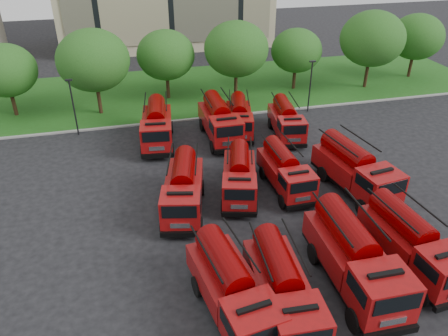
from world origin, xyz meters
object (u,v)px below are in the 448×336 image
object	(u,v)px
fire_truck_8	(157,125)
fire_truck_2	(354,258)
fire_truck_1	(282,289)
fire_truck_7	(355,170)
firefighter_5	(355,175)
fire_truck_10	(239,118)
fire_truck_3	(412,243)
firefighter_0	(392,321)
fire_truck_0	(232,289)
fire_truck_9	(220,121)
firefighter_4	(244,212)
fire_truck_4	(183,188)
fire_truck_6	(285,170)
fire_truck_5	(239,176)
fire_truck_11	(286,120)

from	to	relation	value
fire_truck_8	fire_truck_2	bearing A→B (deg)	-60.27
fire_truck_1	fire_truck_7	distance (m)	12.71
fire_truck_1	fire_truck_2	distance (m)	4.39
fire_truck_8	firefighter_5	xyz separation A→B (m)	(13.82, -9.05, -1.64)
fire_truck_10	fire_truck_3	bearing A→B (deg)	-63.35
firefighter_0	firefighter_5	size ratio (longest dim) A/B	1.07
fire_truck_0	fire_truck_3	distance (m)	10.38
fire_truck_10	firefighter_5	xyz separation A→B (m)	(6.54, -9.26, -1.46)
fire_truck_8	fire_truck_9	world-z (taller)	fire_truck_9
fire_truck_1	firefighter_0	world-z (taller)	fire_truck_1
fire_truck_1	fire_truck_10	world-z (taller)	fire_truck_1
firefighter_4	firefighter_5	world-z (taller)	firefighter_5
fire_truck_10	firefighter_0	size ratio (longest dim) A/B	3.68
firefighter_4	fire_truck_0	bearing A→B (deg)	124.57
fire_truck_4	fire_truck_8	bearing A→B (deg)	106.01
fire_truck_6	fire_truck_7	world-z (taller)	fire_truck_7
fire_truck_8	fire_truck_10	bearing A→B (deg)	8.73
fire_truck_6	firefighter_0	bearing A→B (deg)	-87.39
fire_truck_2	fire_truck_8	xyz separation A→B (m)	(-7.97, 19.10, -0.14)
fire_truck_9	fire_truck_4	bearing A→B (deg)	-115.90
fire_truck_10	firefighter_5	distance (m)	11.43
fire_truck_0	fire_truck_1	distance (m)	2.41
fire_truck_2	fire_truck_9	distance (m)	18.83
fire_truck_2	firefighter_5	bearing A→B (deg)	61.12
firefighter_0	fire_truck_5	bearing A→B (deg)	71.71
fire_truck_11	fire_truck_2	bearing A→B (deg)	-91.53
fire_truck_11	firefighter_4	world-z (taller)	fire_truck_11
fire_truck_5	fire_truck_7	bearing A→B (deg)	5.05
fire_truck_5	fire_truck_9	size ratio (longest dim) A/B	0.92
fire_truck_0	fire_truck_5	bearing A→B (deg)	64.08
fire_truck_3	fire_truck_7	bearing A→B (deg)	79.79
fire_truck_3	fire_truck_10	xyz separation A→B (m)	(-4.41, 18.84, -0.16)
fire_truck_5	firefighter_0	distance (m)	13.25
firefighter_5	fire_truck_8	bearing A→B (deg)	-32.25
fire_truck_10	firefighter_0	bearing A→B (deg)	-72.76
firefighter_0	fire_truck_8	bearing A→B (deg)	75.07
fire_truck_5	fire_truck_9	bearing A→B (deg)	100.84
fire_truck_2	fire_truck_3	size ratio (longest dim) A/B	1.08
fire_truck_1	fire_truck_7	bearing A→B (deg)	49.55
fire_truck_2	fire_truck_9	xyz separation A→B (m)	(-2.63, 18.64, -0.11)
fire_truck_2	fire_truck_7	distance (m)	9.37
fire_truck_2	firefighter_5	xyz separation A→B (m)	(5.85, 10.05, -1.77)
fire_truck_7	firefighter_0	world-z (taller)	fire_truck_7
fire_truck_8	firefighter_4	distance (m)	12.41
fire_truck_10	fire_truck_6	bearing A→B (deg)	-72.77
fire_truck_6	fire_truck_9	distance (m)	9.35
fire_truck_2	fire_truck_8	world-z (taller)	fire_truck_2
fire_truck_1	firefighter_5	bearing A→B (deg)	50.80
fire_truck_2	firefighter_5	world-z (taller)	fire_truck_2
firefighter_5	firefighter_4	bearing A→B (deg)	15.54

